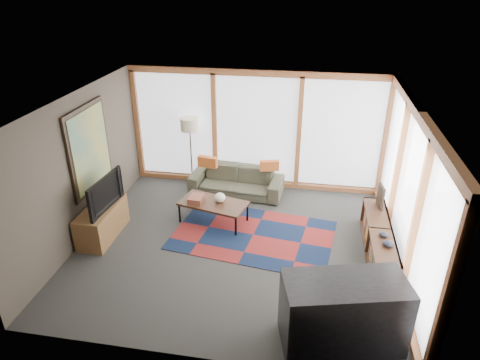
% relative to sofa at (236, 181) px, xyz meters
% --- Properties ---
extents(ground, '(5.50, 5.50, 0.00)m').
position_rel_sofa_xyz_m(ground, '(0.35, -1.95, -0.29)').
color(ground, '#2E2E2C').
rests_on(ground, ground).
extents(room_envelope, '(5.52, 5.02, 2.62)m').
position_rel_sofa_xyz_m(room_envelope, '(0.84, -1.39, 1.25)').
color(room_envelope, '#453C34').
rests_on(room_envelope, ground).
extents(rug, '(3.08, 2.21, 0.01)m').
position_rel_sofa_xyz_m(rug, '(0.60, -1.58, -0.28)').
color(rug, maroon).
rests_on(rug, ground).
extents(sofa, '(2.05, 0.95, 0.58)m').
position_rel_sofa_xyz_m(sofa, '(0.00, 0.00, 0.00)').
color(sofa, '#313427').
rests_on(sofa, ground).
extents(pillow_left, '(0.44, 0.20, 0.23)m').
position_rel_sofa_xyz_m(pillow_left, '(-0.63, 0.00, 0.41)').
color(pillow_left, '#B75924').
rests_on(pillow_left, sofa).
extents(pillow_right, '(0.42, 0.22, 0.22)m').
position_rel_sofa_xyz_m(pillow_right, '(0.70, 0.05, 0.40)').
color(pillow_right, '#B75924').
rests_on(pillow_right, sofa).
extents(floor_lamp, '(0.40, 0.40, 1.57)m').
position_rel_sofa_xyz_m(floor_lamp, '(-1.07, 0.26, 0.50)').
color(floor_lamp, black).
rests_on(floor_lamp, ground).
extents(coffee_table, '(1.38, 0.92, 0.42)m').
position_rel_sofa_xyz_m(coffee_table, '(-0.22, -1.24, -0.08)').
color(coffee_table, black).
rests_on(coffee_table, ground).
extents(book_stack, '(0.28, 0.34, 0.11)m').
position_rel_sofa_xyz_m(book_stack, '(-0.55, -1.25, 0.18)').
color(book_stack, brown).
rests_on(book_stack, coffee_table).
extents(vase, '(0.22, 0.22, 0.18)m').
position_rel_sofa_xyz_m(vase, '(-0.10, -1.19, 0.22)').
color(vase, silver).
rests_on(vase, coffee_table).
extents(bookshelf, '(0.39, 2.15, 0.54)m').
position_rel_sofa_xyz_m(bookshelf, '(2.78, -1.81, -0.02)').
color(bookshelf, black).
rests_on(bookshelf, ground).
extents(bowl_a, '(0.22, 0.22, 0.09)m').
position_rel_sofa_xyz_m(bowl_a, '(2.82, -2.32, 0.29)').
color(bowl_a, black).
rests_on(bowl_a, bookshelf).
extents(bowl_b, '(0.16, 0.16, 0.08)m').
position_rel_sofa_xyz_m(bowl_b, '(2.79, -2.05, 0.28)').
color(bowl_b, black).
rests_on(bowl_b, bookshelf).
extents(shelf_picture, '(0.08, 0.33, 0.43)m').
position_rel_sofa_xyz_m(shelf_picture, '(2.83, -1.07, 0.46)').
color(shelf_picture, black).
rests_on(shelf_picture, bookshelf).
extents(tv_console, '(0.50, 1.19, 0.60)m').
position_rel_sofa_xyz_m(tv_console, '(-2.11, -2.06, 0.01)').
color(tv_console, brown).
rests_on(tv_console, ground).
extents(television, '(0.23, 1.07, 0.61)m').
position_rel_sofa_xyz_m(television, '(-2.05, -2.06, 0.61)').
color(television, black).
rests_on(television, tv_console).
extents(bar_counter, '(1.67, 1.07, 0.97)m').
position_rel_sofa_xyz_m(bar_counter, '(2.08, -3.87, 0.20)').
color(bar_counter, black).
rests_on(bar_counter, ground).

